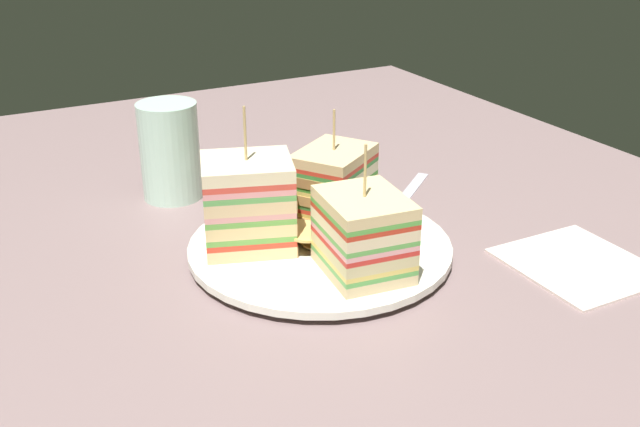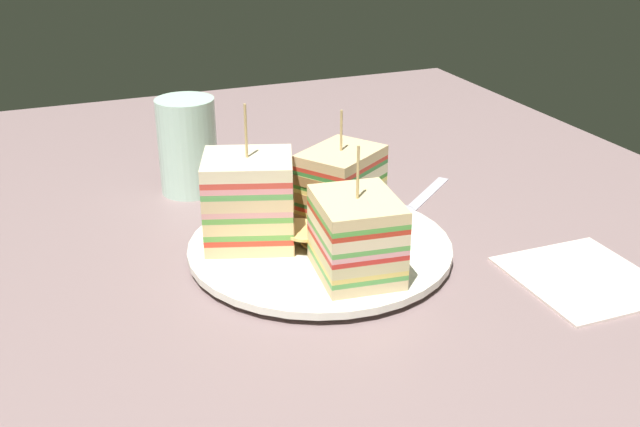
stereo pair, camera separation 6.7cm
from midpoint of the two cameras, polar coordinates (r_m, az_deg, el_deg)
The scene contains 9 objects.
ground_plane at distance 69.71cm, azimuth 2.77°, elevation -3.93°, with size 122.37×95.77×1.80cm, color slate.
plate at distance 68.93cm, azimuth 2.80°, elevation -2.71°, with size 24.29×24.29×1.26cm.
sandwich_wedge_0 at distance 67.30cm, azimuth -2.57°, elevation 0.94°, with size 9.03×9.75×13.13cm.
sandwich_wedge_1 at distance 62.37cm, azimuth 5.89°, elevation -1.82°, with size 8.69×7.38×11.46cm.
sandwich_wedge_2 at distance 72.95cm, azimuth 4.21°, elevation 2.22°, with size 9.35×9.92×10.88cm.
chip_pile at distance 67.73cm, azimuth 2.15°, elevation -1.62°, with size 6.14×6.67×2.35cm.
spoon at distance 79.45cm, azimuth 9.39°, elevation 0.48°, with size 10.08×11.72×1.00cm.
napkin at distance 70.21cm, azimuth 22.17°, elevation -4.59°, with size 12.36×11.48×0.50cm, color silver.
drinking_glass at distance 82.60cm, azimuth -7.76°, elevation 4.58°, with size 6.40×6.40×10.55cm.
Camera 2 is at (57.07, -22.95, 32.06)cm, focal length 41.85 mm.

